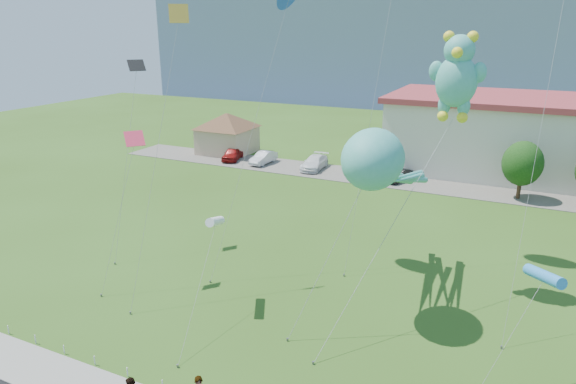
# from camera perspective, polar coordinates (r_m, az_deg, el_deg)

# --- Properties ---
(parking_strip) EXTENTS (70.00, 6.00, 0.06)m
(parking_strip) POSITION_cam_1_polar(r_m,az_deg,el_deg) (54.15, 13.64, 1.06)
(parking_strip) COLOR #59544C
(parking_strip) RESTS_ON ground
(hill_ridge) EXTENTS (160.00, 50.00, 25.00)m
(hill_ridge) POSITION_cam_1_polar(r_m,az_deg,el_deg) (136.37, 22.03, 15.53)
(hill_ridge) COLOR slate
(hill_ridge) RESTS_ON ground
(pavilion) EXTENTS (9.20, 9.20, 5.00)m
(pavilion) POSITION_cam_1_polar(r_m,az_deg,el_deg) (65.01, -6.78, 6.94)
(pavilion) COLOR tan
(pavilion) RESTS_ON ground
(tree_near) EXTENTS (3.60, 3.60, 5.47)m
(tree_near) POSITION_cam_1_polar(r_m,az_deg,el_deg) (51.36, 24.61, 2.89)
(tree_near) COLOR #3F2B19
(tree_near) RESTS_ON ground
(parked_car_red) EXTENTS (2.69, 4.62, 1.48)m
(parked_car_red) POSITION_cam_1_polar(r_m,az_deg,el_deg) (61.70, -6.16, 4.26)
(parked_car_red) COLOR maroon
(parked_car_red) RESTS_ON parking_strip
(parked_car_silver) EXTENTS (1.76, 4.30, 1.39)m
(parked_car_silver) POSITION_cam_1_polar(r_m,az_deg,el_deg) (59.71, -2.75, 3.83)
(parked_car_silver) COLOR #B9B9C0
(parked_car_silver) RESTS_ON parking_strip
(parked_car_white) EXTENTS (2.32, 5.15, 1.46)m
(parked_car_white) POSITION_cam_1_polar(r_m,az_deg,el_deg) (57.40, 2.96, 3.29)
(parked_car_white) COLOR white
(parked_car_white) RESTS_ON parking_strip
(parked_car_blue) EXTENTS (1.78, 4.29, 1.45)m
(parked_car_blue) POSITION_cam_1_polar(r_m,az_deg,el_deg) (55.34, 9.15, 2.51)
(parked_car_blue) COLOR navy
(parked_car_blue) RESTS_ON parking_strip
(parked_car_black) EXTENTS (2.40, 3.98, 1.24)m
(parked_car_black) POSITION_cam_1_polar(r_m,az_deg,el_deg) (54.02, 12.18, 1.84)
(parked_car_black) COLOR black
(parked_car_black) RESTS_ON parking_strip
(octopus_kite) EXTENTS (4.35, 11.95, 10.41)m
(octopus_kite) POSITION_cam_1_polar(r_m,az_deg,el_deg) (28.04, 10.11, 2.70)
(octopus_kite) COLOR teal
(octopus_kite) RESTS_ON ground
(teddy_bear_kite) EXTENTS (5.38, 12.18, 15.06)m
(teddy_bear_kite) POSITION_cam_1_polar(r_m,az_deg,el_deg) (30.66, 18.26, 12.27)
(teddy_bear_kite) COLOR teal
(teddy_bear_kite) RESTS_ON ground
(small_kite_pink) EXTENTS (1.35, 4.03, 9.41)m
(small_kite_pink) POSITION_cam_1_polar(r_m,az_deg,el_deg) (31.76, -17.03, 4.04)
(small_kite_pink) COLOR #DC304E
(small_kite_pink) RESTS_ON ground
(small_kite_yellow) EXTENTS (1.29, 6.87, 16.41)m
(small_kite_yellow) POSITION_cam_1_polar(r_m,az_deg,el_deg) (30.69, -12.74, 14.77)
(small_kite_yellow) COLOR gold
(small_kite_yellow) RESTS_ON ground
(small_kite_cyan) EXTENTS (2.59, 4.48, 5.91)m
(small_kite_cyan) POSITION_cam_1_polar(r_m,az_deg,el_deg) (23.89, 26.53, -8.45)
(small_kite_cyan) COLOR #308ADA
(small_kite_cyan) RESTS_ON ground
(small_kite_black) EXTENTS (1.55, 5.49, 13.18)m
(small_kite_black) POSITION_cam_1_polar(r_m,az_deg,el_deg) (37.27, -16.75, 10.94)
(small_kite_black) COLOR black
(small_kite_black) RESTS_ON ground
(small_kite_white) EXTENTS (1.86, 7.18, 5.44)m
(small_kite_white) POSITION_cam_1_polar(r_m,az_deg,el_deg) (28.68, -8.10, -3.35)
(small_kite_white) COLOR white
(small_kite_white) RESTS_ON ground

